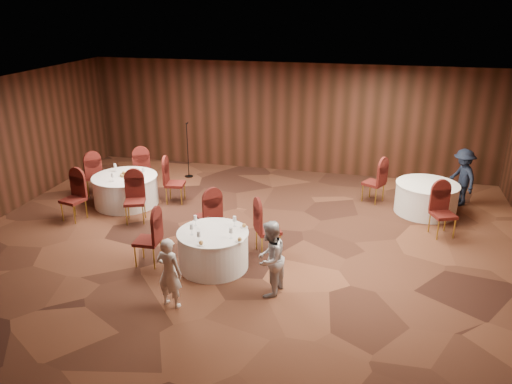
% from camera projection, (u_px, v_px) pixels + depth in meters
% --- Properties ---
extents(ground, '(12.00, 12.00, 0.00)m').
position_uv_depth(ground, '(245.00, 242.00, 10.67)').
color(ground, black).
rests_on(ground, ground).
extents(room_shell, '(12.00, 12.00, 12.00)m').
position_uv_depth(room_shell, '(244.00, 154.00, 9.96)').
color(room_shell, silver).
rests_on(room_shell, ground).
extents(table_main, '(1.37, 1.37, 0.74)m').
position_uv_depth(table_main, '(213.00, 249.00, 9.57)').
color(table_main, white).
rests_on(table_main, ground).
extents(table_left, '(1.61, 1.61, 0.74)m').
position_uv_depth(table_left, '(126.00, 190.00, 12.55)').
color(table_left, white).
rests_on(table_left, ground).
extents(table_right, '(1.49, 1.49, 0.74)m').
position_uv_depth(table_right, '(426.00, 198.00, 12.05)').
color(table_right, white).
rests_on(table_right, ground).
extents(chairs_main, '(2.80, 2.01, 1.00)m').
position_uv_depth(chairs_main, '(209.00, 228.00, 10.15)').
color(chairs_main, '#390F0B').
rests_on(chairs_main, ground).
extents(chairs_left, '(3.05, 3.04, 1.00)m').
position_uv_depth(chairs_left, '(124.00, 185.00, 12.51)').
color(chairs_left, '#390F0B').
rests_on(chairs_left, ground).
extents(chairs_right, '(2.21, 2.38, 1.00)m').
position_uv_depth(chairs_right, '(406.00, 197.00, 11.74)').
color(chairs_right, '#390F0B').
rests_on(chairs_right, ground).
extents(tabletop_main, '(1.13, 1.04, 0.22)m').
position_uv_depth(tabletop_main, '(218.00, 230.00, 9.28)').
color(tabletop_main, silver).
rests_on(tabletop_main, table_main).
extents(tabletop_left, '(0.92, 0.74, 0.22)m').
position_uv_depth(tabletop_left, '(124.00, 173.00, 12.39)').
color(tabletop_left, silver).
rests_on(tabletop_left, table_left).
extents(tabletop_right, '(0.08, 0.08, 0.22)m').
position_uv_depth(tabletop_right, '(439.00, 182.00, 11.58)').
color(tabletop_right, silver).
rests_on(tabletop_right, table_right).
extents(mic_stand, '(0.24, 0.24, 1.61)m').
position_uv_depth(mic_stand, '(188.00, 161.00, 14.46)').
color(mic_stand, black).
rests_on(mic_stand, ground).
extents(woman_a, '(0.51, 0.38, 1.26)m').
position_uv_depth(woman_a, '(169.00, 273.00, 8.25)').
color(woman_a, silver).
rests_on(woman_a, ground).
extents(woman_b, '(0.65, 0.76, 1.38)m').
position_uv_depth(woman_b, '(270.00, 259.00, 8.58)').
color(woman_b, '#BBBCC1').
rests_on(woman_b, ground).
extents(man_c, '(0.88, 1.07, 1.45)m').
position_uv_depth(man_c, '(462.00, 177.00, 12.40)').
color(man_c, black).
rests_on(man_c, ground).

